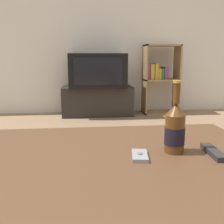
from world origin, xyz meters
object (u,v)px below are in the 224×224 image
at_px(television, 97,70).
at_px(bookshelf, 159,77).
at_px(tv_stand, 98,101).
at_px(beer_bottle, 175,129).
at_px(cell_phone, 140,155).
at_px(remote_control, 213,152).

xyz_separation_m(television, bookshelf, (0.89, 0.05, -0.11)).
distance_m(tv_stand, beer_bottle, 2.74).
xyz_separation_m(television, cell_phone, (0.02, -2.75, -0.17)).
height_order(beer_bottle, remote_control, beer_bottle).
bearing_deg(tv_stand, bookshelf, 3.12).
bearing_deg(beer_bottle, remote_control, -16.70).
bearing_deg(remote_control, tv_stand, 99.30).
distance_m(tv_stand, cell_phone, 2.77).
distance_m(bookshelf, cell_phone, 2.94).
bearing_deg(remote_control, cell_phone, -177.45).
distance_m(cell_phone, remote_control, 0.28).
bearing_deg(beer_bottle, bookshelf, 75.20).
bearing_deg(tv_stand, television, -90.00).
bearing_deg(remote_control, bookshelf, 81.20).
relative_size(tv_stand, cell_phone, 8.35).
bearing_deg(beer_bottle, tv_stand, 93.38).
relative_size(television, bookshelf, 0.78).
height_order(beer_bottle, cell_phone, beer_bottle).
bearing_deg(cell_phone, bookshelf, 81.41).
bearing_deg(cell_phone, remote_control, 8.15).
relative_size(bookshelf, beer_bottle, 3.54).
bearing_deg(cell_phone, beer_bottle, 23.92).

